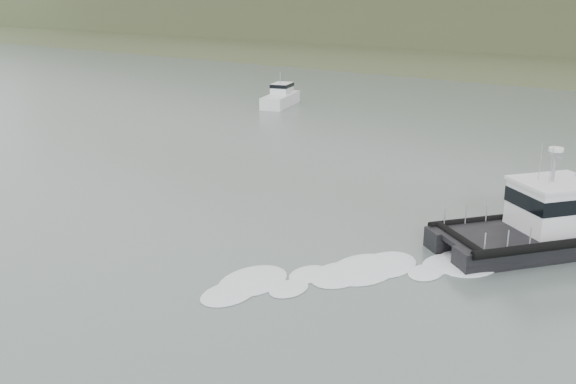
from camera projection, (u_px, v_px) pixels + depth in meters
name	position (u px, v px, depth m)	size (l,w,h in m)	color
ground	(128.00, 295.00, 26.00)	(400.00, 400.00, 0.00)	#505F58
patrol_boat	(546.00, 223.00, 30.48)	(9.31, 10.73, 5.10)	black
motorboat	(281.00, 97.00, 69.61)	(4.39, 7.22, 3.77)	white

